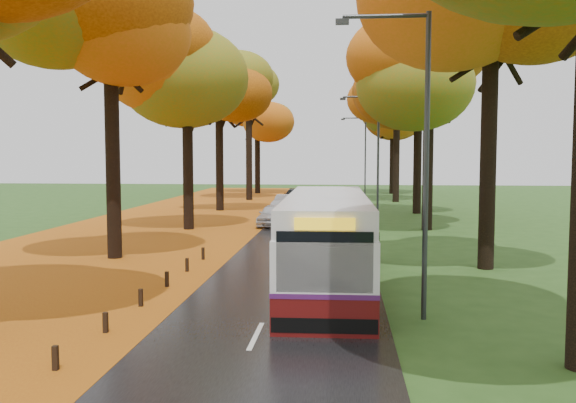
# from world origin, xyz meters

# --- Properties ---
(road) EXTENTS (6.50, 90.00, 0.04)m
(road) POSITION_xyz_m (0.00, 25.00, 0.02)
(road) COLOR black
(road) RESTS_ON ground
(centre_line) EXTENTS (0.12, 90.00, 0.01)m
(centre_line) POSITION_xyz_m (0.00, 25.00, 0.04)
(centre_line) COLOR silver
(centre_line) RESTS_ON road
(leaf_verge) EXTENTS (12.00, 90.00, 0.02)m
(leaf_verge) POSITION_xyz_m (-9.00, 25.00, 0.01)
(leaf_verge) COLOR #903D0D
(leaf_verge) RESTS_ON ground
(leaf_drift) EXTENTS (0.90, 90.00, 0.01)m
(leaf_drift) POSITION_xyz_m (-3.05, 25.00, 0.04)
(leaf_drift) COLOR #B46712
(leaf_drift) RESTS_ON road
(trees_left) EXTENTS (9.20, 74.00, 13.88)m
(trees_left) POSITION_xyz_m (-7.18, 27.06, 9.53)
(trees_left) COLOR black
(trees_left) RESTS_ON ground
(trees_right) EXTENTS (9.30, 74.20, 13.96)m
(trees_right) POSITION_xyz_m (7.19, 26.91, 9.69)
(trees_right) COLOR black
(trees_right) RESTS_ON ground
(bollard_row) EXTENTS (0.11, 23.51, 0.52)m
(bollard_row) POSITION_xyz_m (-3.70, 4.70, 0.26)
(bollard_row) COLOR black
(bollard_row) RESTS_ON ground
(streetlamp_near) EXTENTS (2.45, 0.18, 8.00)m
(streetlamp_near) POSITION_xyz_m (3.95, 8.00, 4.71)
(streetlamp_near) COLOR #333538
(streetlamp_near) RESTS_ON ground
(streetlamp_mid) EXTENTS (2.45, 0.18, 8.00)m
(streetlamp_mid) POSITION_xyz_m (3.95, 30.00, 4.71)
(streetlamp_mid) COLOR #333538
(streetlamp_mid) RESTS_ON ground
(streetlamp_far) EXTENTS (2.45, 0.18, 8.00)m
(streetlamp_far) POSITION_xyz_m (3.95, 52.00, 4.71)
(streetlamp_far) COLOR #333538
(streetlamp_far) RESTS_ON ground
(bus) EXTENTS (2.80, 11.41, 2.99)m
(bus) POSITION_xyz_m (1.53, 11.63, 1.61)
(bus) COLOR #510D0C
(bus) RESTS_ON road
(car_white) EXTENTS (1.86, 4.00, 1.32)m
(car_white) POSITION_xyz_m (-2.14, 28.37, 0.70)
(car_white) COLOR silver
(car_white) RESTS_ON road
(car_silver) EXTENTS (1.84, 3.97, 1.26)m
(car_silver) POSITION_xyz_m (-2.35, 37.85, 0.67)
(car_silver) COLOR #A7AAAF
(car_silver) RESTS_ON road
(car_dark) EXTENTS (1.94, 4.23, 1.20)m
(car_dark) POSITION_xyz_m (-2.35, 46.58, 0.64)
(car_dark) COLOR black
(car_dark) RESTS_ON road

